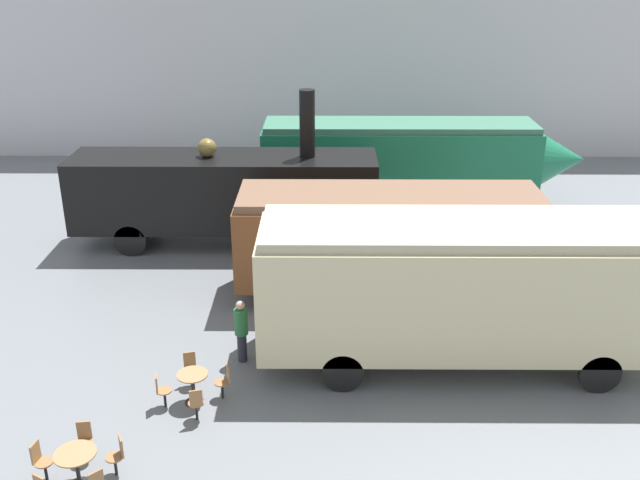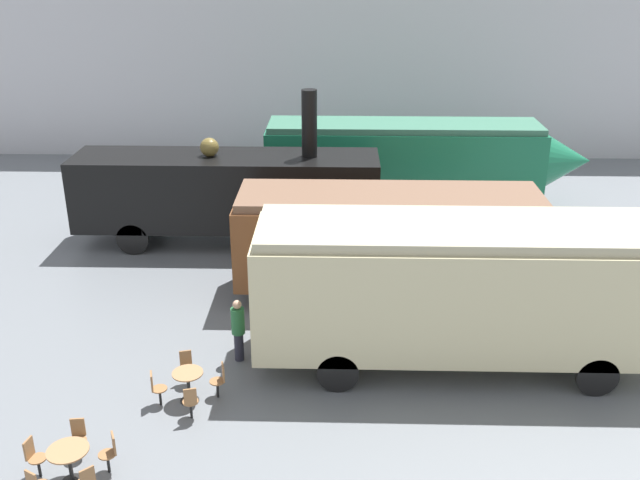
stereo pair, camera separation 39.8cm
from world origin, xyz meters
The scene contains 16 objects.
ground_plane centered at (0.00, 0.00, 0.00)m, with size 80.00×80.00×0.00m, color slate.
backdrop_wall centered at (0.00, 15.81, 4.50)m, with size 44.00×0.15×9.00m.
streamlined_locomotive centered at (3.89, 8.74, 1.99)m, with size 12.83×2.48×3.38m.
steam_locomotive centered at (-3.35, 4.56, 1.96)m, with size 10.45×2.46×5.45m.
passenger_coach_wooden centered at (1.98, 0.61, 1.91)m, with size 8.92×2.67×3.25m.
passenger_coach_vintage centered at (3.56, -3.15, 2.18)m, with size 10.11×2.87×3.76m.
cafe_table_near centered at (-4.72, -7.75, 0.60)m, with size 0.82×0.82×0.78m.
cafe_table_mid centered at (-2.92, -5.00, 0.57)m, with size 0.72×0.72×0.78m.
cafe_chair_1 centered at (-4.01, -7.42, 0.51)m, with size 0.40×0.38×0.87m.
cafe_chair_2 centered at (-4.81, -6.97, 0.51)m, with size 0.36×0.37×0.87m.
cafe_chair_3 centered at (-5.48, -7.60, 0.51)m, with size 0.38×0.36×0.87m.
cafe_chair_5 centered at (-3.11, -4.29, 0.51)m, with size 0.36×0.38×0.87m.
cafe_chair_6 centered at (-3.63, -5.19, 0.51)m, with size 0.38×0.36×0.87m.
cafe_chair_7 centered at (-2.74, -5.71, 0.51)m, with size 0.36×0.38×0.87m.
cafe_chair_8 centered at (-2.22, -4.81, 0.51)m, with size 0.38×0.36×0.87m.
visitor_person centered at (-1.99, -3.18, 0.92)m, with size 0.34×0.34×1.70m.
Camera 2 is at (0.49, -18.80, 9.86)m, focal length 40.00 mm.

